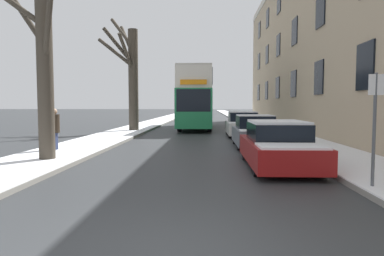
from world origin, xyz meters
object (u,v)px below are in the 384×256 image
object	(u,v)px
double_decker_bus	(196,96)
parked_car_0	(278,146)
bare_tree_left_0	(42,67)
parked_car_2	(243,125)
bare_tree_left_1	(131,73)
street_sign_post	(374,125)
pedestrian_left_sidewalk	(55,129)
parked_car_1	(255,132)

from	to	relation	value
double_decker_bus	parked_car_0	xyz separation A→B (m)	(3.06, -17.13, -1.96)
bare_tree_left_0	parked_car_2	world-z (taller)	bare_tree_left_0
bare_tree_left_1	parked_car_0	distance (m)	15.72
bare_tree_left_0	parked_car_2	size ratio (longest dim) A/B	1.63
bare_tree_left_1	street_sign_post	bearing A→B (deg)	-61.56
parked_car_0	pedestrian_left_sidewalk	world-z (taller)	pedestrian_left_sidewalk
bare_tree_left_1	parked_car_1	size ratio (longest dim) A/B	2.12
parked_car_2	pedestrian_left_sidewalk	size ratio (longest dim) A/B	2.27
pedestrian_left_sidewalk	bare_tree_left_1	bearing A→B (deg)	169.74
double_decker_bus	pedestrian_left_sidewalk	bearing A→B (deg)	-109.22
bare_tree_left_1	parked_car_1	bearing A→B (deg)	-47.85
parked_car_0	street_sign_post	bearing A→B (deg)	-65.44
bare_tree_left_0	parked_car_2	xyz separation A→B (m)	(7.46, 10.13, -2.42)
parked_car_1	double_decker_bus	bearing A→B (deg)	104.27
pedestrian_left_sidewalk	street_sign_post	bearing A→B (deg)	52.52
double_decker_bus	pedestrian_left_sidewalk	world-z (taller)	double_decker_bus
bare_tree_left_0	parked_car_2	distance (m)	12.82
bare_tree_left_0	pedestrian_left_sidewalk	distance (m)	3.17
pedestrian_left_sidewalk	street_sign_post	distance (m)	11.09
parked_car_2	parked_car_1	bearing A→B (deg)	-90.00
parked_car_0	parked_car_1	xyz separation A→B (m)	(0.00, 5.09, 0.01)
parked_car_2	pedestrian_left_sidewalk	xyz separation A→B (m)	(-8.14, -7.89, 0.27)
bare_tree_left_0	double_decker_bus	xyz separation A→B (m)	(4.40, 16.80, -0.49)
bare_tree_left_0	bare_tree_left_1	bearing A→B (deg)	90.16
parked_car_0	double_decker_bus	bearing A→B (deg)	100.14
double_decker_bus	parked_car_1	bearing A→B (deg)	-75.73
double_decker_bus	pedestrian_left_sidewalk	size ratio (longest dim) A/B	6.04
bare_tree_left_0	parked_car_1	xyz separation A→B (m)	(7.46, 4.75, -2.44)
parked_car_1	bare_tree_left_0	bearing A→B (deg)	-147.51
pedestrian_left_sidewalk	street_sign_post	xyz separation A→B (m)	(9.53, -5.64, 0.51)
double_decker_bus	street_sign_post	distance (m)	20.71
parked_car_0	bare_tree_left_0	bearing A→B (deg)	177.44
parked_car_2	double_decker_bus	bearing A→B (deg)	114.69
double_decker_bus	parked_car_2	world-z (taller)	double_decker_bus
parked_car_2	bare_tree_left_0	bearing A→B (deg)	-126.37
pedestrian_left_sidewalk	parked_car_0	bearing A→B (deg)	65.54
parked_car_0	street_sign_post	size ratio (longest dim) A/B	1.75
parked_car_0	bare_tree_left_1	bearing A→B (deg)	119.29
bare_tree_left_0	parked_car_0	distance (m)	7.86
bare_tree_left_1	parked_car_0	size ratio (longest dim) A/B	1.84
double_decker_bus	parked_car_1	xyz separation A→B (m)	(3.06, -12.04, -1.95)
pedestrian_left_sidewalk	double_decker_bus	bearing A→B (deg)	153.90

